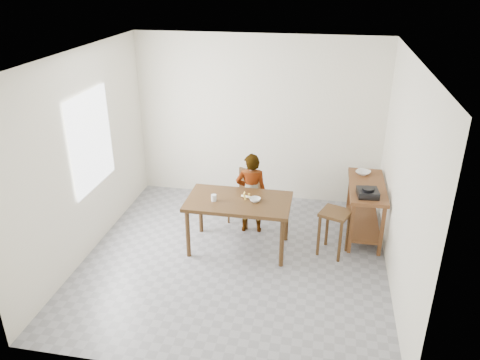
% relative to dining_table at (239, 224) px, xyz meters
% --- Properties ---
extents(floor, '(4.00, 4.00, 0.04)m').
position_rel_dining_table_xyz_m(floor, '(0.00, -0.30, -0.40)').
color(floor, gray).
rests_on(floor, ground).
extents(ceiling, '(4.00, 4.00, 0.04)m').
position_rel_dining_table_xyz_m(ceiling, '(0.00, -0.30, 2.35)').
color(ceiling, white).
rests_on(ceiling, wall_back).
extents(wall_back, '(4.00, 0.04, 2.70)m').
position_rel_dining_table_xyz_m(wall_back, '(0.00, 1.72, 0.98)').
color(wall_back, silver).
rests_on(wall_back, ground).
extents(wall_front, '(4.00, 0.04, 2.70)m').
position_rel_dining_table_xyz_m(wall_front, '(0.00, -2.32, 0.98)').
color(wall_front, silver).
rests_on(wall_front, ground).
extents(wall_left, '(0.04, 4.00, 2.70)m').
position_rel_dining_table_xyz_m(wall_left, '(-2.02, -0.30, 0.98)').
color(wall_left, silver).
rests_on(wall_left, ground).
extents(wall_right, '(0.04, 4.00, 2.70)m').
position_rel_dining_table_xyz_m(wall_right, '(2.02, -0.30, 0.98)').
color(wall_right, silver).
rests_on(wall_right, ground).
extents(window_pane, '(0.02, 1.10, 1.30)m').
position_rel_dining_table_xyz_m(window_pane, '(-1.97, -0.10, 1.12)').
color(window_pane, white).
rests_on(window_pane, wall_left).
extents(dining_table, '(1.40, 0.80, 0.75)m').
position_rel_dining_table_xyz_m(dining_table, '(0.00, 0.00, 0.00)').
color(dining_table, '#412913').
rests_on(dining_table, floor).
extents(prep_counter, '(0.50, 1.20, 0.80)m').
position_rel_dining_table_xyz_m(prep_counter, '(1.72, 0.70, 0.03)').
color(prep_counter, brown).
rests_on(prep_counter, floor).
extents(child, '(0.49, 0.36, 1.23)m').
position_rel_dining_table_xyz_m(child, '(0.09, 0.50, 0.24)').
color(child, white).
rests_on(child, floor).
extents(dining_chair, '(0.51, 0.51, 0.80)m').
position_rel_dining_table_xyz_m(dining_chair, '(-0.06, 0.74, 0.03)').
color(dining_chair, '#412913').
rests_on(dining_chair, floor).
extents(stool, '(0.47, 0.47, 0.64)m').
position_rel_dining_table_xyz_m(stool, '(1.29, 0.11, -0.05)').
color(stool, '#412913').
rests_on(stool, floor).
extents(glass_tumbler, '(0.09, 0.09, 0.09)m').
position_rel_dining_table_xyz_m(glass_tumbler, '(-0.32, -0.08, 0.42)').
color(glass_tumbler, silver).
rests_on(glass_tumbler, dining_table).
extents(small_bowl, '(0.16, 0.16, 0.05)m').
position_rel_dining_table_xyz_m(small_bowl, '(0.22, 0.00, 0.40)').
color(small_bowl, silver).
rests_on(small_bowl, dining_table).
extents(banana, '(0.18, 0.16, 0.05)m').
position_rel_dining_table_xyz_m(banana, '(0.08, 0.07, 0.40)').
color(banana, '#FEEB5A').
rests_on(banana, dining_table).
extents(serving_bowl, '(0.27, 0.27, 0.05)m').
position_rel_dining_table_xyz_m(serving_bowl, '(1.68, 1.07, 0.45)').
color(serving_bowl, silver).
rests_on(serving_bowl, prep_counter).
extents(gas_burner, '(0.30, 0.30, 0.09)m').
position_rel_dining_table_xyz_m(gas_burner, '(1.70, 0.33, 0.47)').
color(gas_burner, black).
rests_on(gas_burner, prep_counter).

